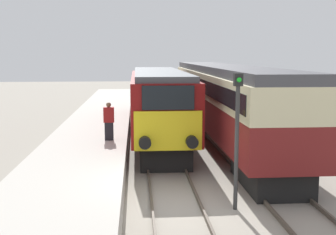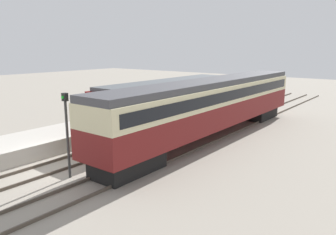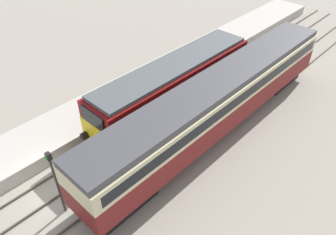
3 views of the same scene
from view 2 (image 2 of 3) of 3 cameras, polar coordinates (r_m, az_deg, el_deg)
name	(u,v)px [view 2 (image 2 of 3)]	position (r m, az deg, el deg)	size (l,w,h in m)	color
ground_plane	(54,168)	(17.63, -19.25, -8.26)	(120.00, 120.00, 0.00)	gray
platform_left	(122,122)	(24.79, -8.03, -0.87)	(3.50, 50.00, 0.87)	#B7B2A8
rails_near_track	(125,144)	(20.57, -7.55, -4.58)	(1.51, 60.00, 0.14)	#4C4238
rails_far_track	(168,155)	(18.41, -0.01, -6.47)	(1.50, 60.00, 0.14)	#4C4238
locomotive	(169,103)	(23.47, 0.25, 2.53)	(2.70, 13.23, 3.67)	black
passenger_carriage	(213,102)	(21.79, 7.84, 2.62)	(2.75, 20.37, 3.92)	black
person_on_platform	(109,112)	(22.43, -10.17, 0.92)	(0.44, 0.26, 1.62)	black
signal_post	(67,128)	(15.46, -17.20, -1.82)	(0.24, 0.28, 3.96)	#333333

